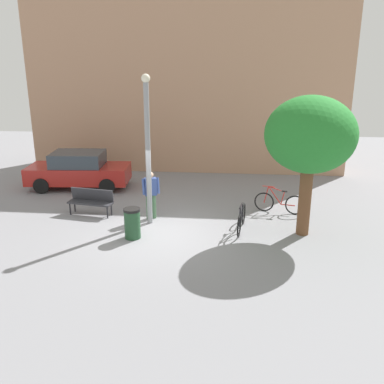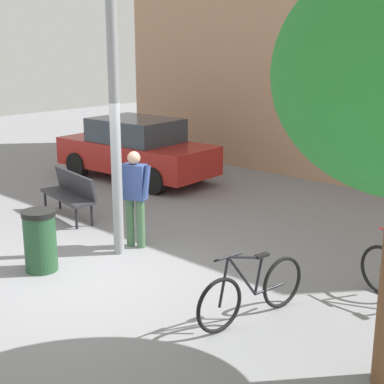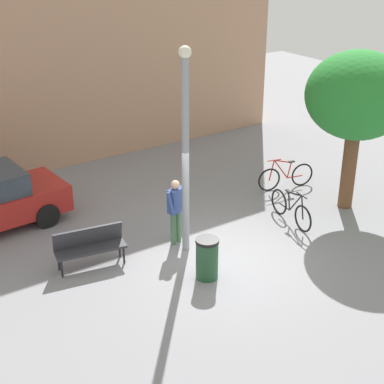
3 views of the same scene
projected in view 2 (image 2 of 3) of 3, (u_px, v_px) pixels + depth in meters
ground_plane at (97, 275)px, 8.74m from camera, size 36.00×36.00×0.00m
building_facade at (375, 20)px, 13.66m from camera, size 14.98×2.00×7.81m
lamppost at (114, 94)px, 8.96m from camera, size 0.28×0.28×4.87m
person_by_lamppost at (135, 192)px, 9.69m from camera, size 0.63×0.44×1.67m
park_bench at (70, 191)px, 11.40m from camera, size 1.66×0.73×0.92m
bicycle_black at (252, 291)px, 7.27m from camera, size 0.31×1.80×0.97m
parked_car_red at (136, 149)px, 14.51m from camera, size 4.31×2.05×1.55m
trash_bin at (40, 241)px, 8.80m from camera, size 0.52×0.52×0.96m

